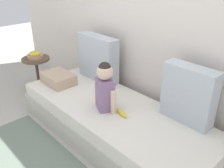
# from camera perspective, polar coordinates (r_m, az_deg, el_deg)

# --- Properties ---
(ground_plane) EXTENTS (12.00, 12.00, 0.00)m
(ground_plane) POSITION_cam_1_polar(r_m,az_deg,el_deg) (2.76, 0.23, -11.97)
(ground_plane) COLOR #B2ADA3
(back_wall) EXTENTS (5.46, 0.10, 2.29)m
(back_wall) POSITION_cam_1_polar(r_m,az_deg,el_deg) (2.65, 9.45, 13.59)
(back_wall) COLOR silver
(back_wall) RESTS_ON ground
(couch) EXTENTS (2.26, 0.86, 0.38)m
(couch) POSITION_cam_1_polar(r_m,az_deg,el_deg) (2.65, 0.24, -8.76)
(couch) COLOR beige
(couch) RESTS_ON ground
(throw_pillow_left) EXTENTS (0.57, 0.16, 0.55)m
(throw_pillow_left) POSITION_cam_1_polar(r_m,az_deg,el_deg) (3.05, -3.19, 5.93)
(throw_pillow_left) COLOR #B2BCC6
(throw_pillow_left) RESTS_ON couch
(throw_pillow_right) EXTENTS (0.48, 0.16, 0.53)m
(throw_pillow_right) POSITION_cam_1_polar(r_m,az_deg,el_deg) (2.31, 17.04, -2.34)
(throw_pillow_right) COLOR #B2BCC6
(throw_pillow_right) RESTS_ON couch
(toddler) EXTENTS (0.30, 0.22, 0.49)m
(toddler) POSITION_cam_1_polar(r_m,az_deg,el_deg) (2.40, -1.62, -0.56)
(toddler) COLOR gray
(toddler) RESTS_ON couch
(banana) EXTENTS (0.18, 0.08, 0.04)m
(banana) POSITION_cam_1_polar(r_m,az_deg,el_deg) (2.41, 2.24, -6.60)
(banana) COLOR yellow
(banana) RESTS_ON couch
(folded_blanket) EXTENTS (0.40, 0.28, 0.12)m
(folded_blanket) POSITION_cam_1_polar(r_m,az_deg,el_deg) (3.07, -12.15, 1.28)
(folded_blanket) COLOR tan
(folded_blanket) RESTS_ON couch
(side_table) EXTENTS (0.37, 0.37, 0.53)m
(side_table) POSITION_cam_1_polar(r_m,az_deg,el_deg) (3.59, -16.81, 3.81)
(side_table) COLOR brown
(side_table) RESTS_ON ground
(fruit_bowl) EXTENTS (0.21, 0.21, 0.10)m
(fruit_bowl) POSITION_cam_1_polar(r_m,az_deg,el_deg) (3.54, -17.15, 6.32)
(fruit_bowl) COLOR tan
(fruit_bowl) RESTS_ON side_table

